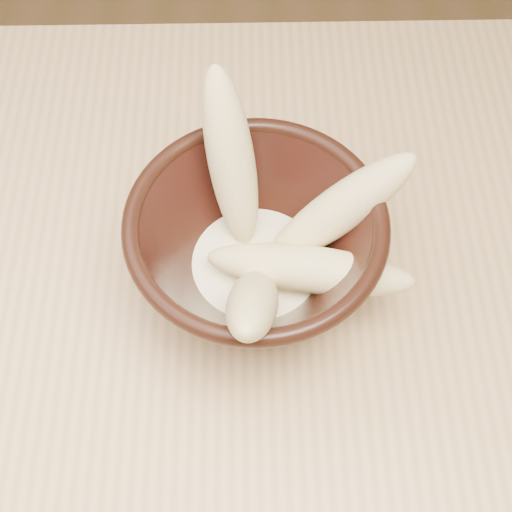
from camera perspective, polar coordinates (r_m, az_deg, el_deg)
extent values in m
cube|color=tan|center=(0.59, -0.36, -10.24)|extent=(1.20, 0.80, 0.04)
cylinder|color=black|center=(0.60, 0.00, -2.25)|extent=(0.09, 0.09, 0.01)
cylinder|color=black|center=(0.58, 0.00, -1.32)|extent=(0.08, 0.08, 0.01)
torus|color=black|center=(0.52, 0.00, 2.65)|extent=(0.20, 0.20, 0.01)
cylinder|color=#FCF6CB|center=(0.57, 0.00, -0.86)|extent=(0.11, 0.11, 0.02)
ellipsoid|color=#D3BA7C|center=(0.54, -2.01, 7.72)|extent=(0.06, 0.11, 0.15)
ellipsoid|color=#D3BA7C|center=(0.54, 6.67, 3.69)|extent=(0.14, 0.07, 0.12)
ellipsoid|color=#D3BA7C|center=(0.54, 4.29, -1.07)|extent=(0.16, 0.07, 0.05)
ellipsoid|color=#D3BA7C|center=(0.50, -0.26, -3.84)|extent=(0.05, 0.12, 0.12)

